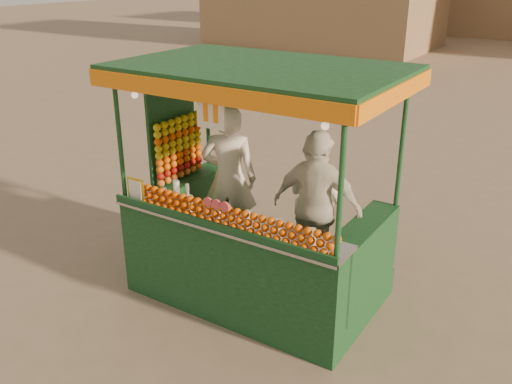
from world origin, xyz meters
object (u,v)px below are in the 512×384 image
Objects in this scene: vendor_left at (229,179)px; vendor_right at (317,207)px; vendor_middle at (315,198)px; juice_cart at (248,228)px.

vendor_left is 1.20m from vendor_right.
vendor_left is at bearing -9.66° from vendor_right.
vendor_middle is 0.91× the size of vendor_right.
vendor_left is 1.17× the size of vendor_middle.
vendor_left is at bearing 143.54° from juice_cart.
juice_cart reaches higher than vendor_right.
juice_cart is at bearing 80.57° from vendor_middle.
vendor_middle is 0.42m from vendor_right.
juice_cart reaches higher than vendor_middle.
juice_cart is at bearing 118.96° from vendor_left.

